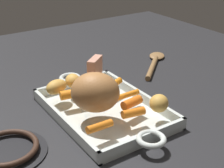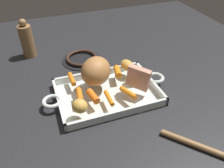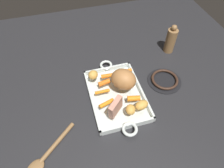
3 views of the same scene
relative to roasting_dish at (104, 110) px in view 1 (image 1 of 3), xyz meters
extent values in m
plane|color=#232326|center=(0.00, 0.00, -0.01)|extent=(1.65, 1.65, 0.00)
cube|color=silver|center=(0.00, 0.00, -0.01)|extent=(0.35, 0.24, 0.01)
cube|color=silver|center=(0.00, 0.12, 0.01)|extent=(0.35, 0.01, 0.03)
cube|color=silver|center=(0.00, -0.12, 0.01)|extent=(0.35, 0.01, 0.03)
cube|color=silver|center=(0.17, 0.00, 0.01)|extent=(0.01, 0.24, 0.03)
cube|color=silver|center=(-0.17, 0.00, 0.01)|extent=(0.01, 0.24, 0.03)
torus|color=silver|center=(0.19, 0.00, 0.02)|extent=(0.07, 0.07, 0.01)
torus|color=silver|center=(-0.19, 0.00, 0.02)|extent=(0.07, 0.07, 0.01)
ellipsoid|color=#B07440|center=(-0.03, 0.04, 0.07)|extent=(0.15, 0.15, 0.10)
cube|color=tan|center=(0.10, -0.03, 0.06)|extent=(0.07, 0.08, 0.08)
cylinder|color=orange|center=(-0.02, -0.06, 0.03)|extent=(0.01, 0.07, 0.01)
cylinder|color=orange|center=(-0.11, 0.08, 0.03)|extent=(0.02, 0.06, 0.02)
cylinder|color=orange|center=(-0.06, -0.04, 0.04)|extent=(0.03, 0.06, 0.02)
cylinder|color=orange|center=(0.06, 0.06, 0.04)|extent=(0.03, 0.06, 0.02)
cylinder|color=orange|center=(0.05, -0.06, 0.03)|extent=(0.04, 0.07, 0.02)
cylinder|color=orange|center=(-0.10, -0.02, 0.04)|extent=(0.03, 0.06, 0.02)
ellipsoid|color=gold|center=(0.12, 0.03, 0.04)|extent=(0.06, 0.05, 0.04)
ellipsoid|color=gold|center=(0.11, 0.08, 0.04)|extent=(0.06, 0.07, 0.04)
ellipsoid|color=gold|center=(-0.11, -0.08, 0.05)|extent=(0.07, 0.07, 0.04)
cylinder|color=black|center=(-0.03, 0.26, -0.01)|extent=(0.17, 0.17, 0.01)
torus|color=#382319|center=(-0.03, 0.26, 0.00)|extent=(0.13, 0.13, 0.01)
cylinder|color=olive|center=(0.15, -0.29, 0.00)|extent=(0.14, 0.15, 0.02)
ellipsoid|color=olive|center=(0.23, -0.38, 0.00)|extent=(0.09, 0.09, 0.01)
camera|label=1|loc=(-0.63, 0.40, 0.43)|focal=53.46mm
camera|label=2|loc=(-0.19, -0.58, 0.51)|focal=36.56mm
camera|label=3|loc=(0.52, -0.17, 0.75)|focal=31.70mm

